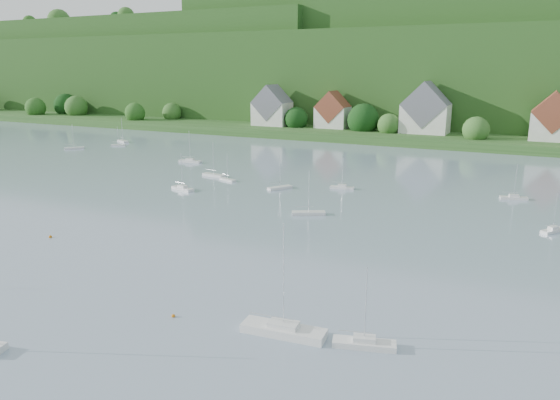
% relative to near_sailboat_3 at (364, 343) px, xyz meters
% --- Properties ---
extents(far_shore_strip, '(600.00, 60.00, 3.00)m').
position_rel_near_sailboat_3_xyz_m(far_shore_strip, '(-28.87, 157.91, 1.07)').
color(far_shore_strip, '#264E1D').
rests_on(far_shore_strip, ground).
extents(forested_ridge, '(620.00, 181.22, 69.89)m').
position_rel_near_sailboat_3_xyz_m(forested_ridge, '(-28.48, 226.48, 22.45)').
color(forested_ridge, '#1A4315').
rests_on(forested_ridge, ground).
extents(village_building_0, '(14.00, 10.40, 16.00)m').
position_rel_near_sailboat_3_xyz_m(village_building_0, '(-83.87, 144.91, 9.08)').
color(village_building_0, beige).
rests_on(village_building_0, far_shore_strip).
extents(village_building_1, '(12.00, 9.36, 14.00)m').
position_rel_near_sailboat_3_xyz_m(village_building_1, '(-58.87, 146.91, 8.32)').
color(village_building_1, beige).
rests_on(village_building_1, far_shore_strip).
extents(village_building_2, '(16.00, 11.44, 18.00)m').
position_rel_near_sailboat_3_xyz_m(village_building_2, '(-23.87, 145.91, 9.84)').
color(village_building_2, beige).
rests_on(village_building_2, far_shore_strip).
extents(village_building_3, '(13.00, 10.40, 15.50)m').
position_rel_near_sailboat_3_xyz_m(village_building_3, '(16.13, 143.91, 9.00)').
color(village_building_3, beige).
rests_on(village_building_3, far_shore_strip).
extents(near_sailboat_3, '(6.16, 3.20, 8.01)m').
position_rel_near_sailboat_3_xyz_m(near_sailboat_3, '(0.00, 0.00, 0.00)').
color(near_sailboat_3, white).
rests_on(near_sailboat_3, ground).
extents(near_sailboat_4, '(8.62, 3.15, 11.38)m').
position_rel_near_sailboat_3_xyz_m(near_sailboat_4, '(-7.83, -1.24, 0.11)').
color(near_sailboat_4, white).
rests_on(near_sailboat_4, ground).
extents(mooring_buoy_2, '(0.41, 0.41, 0.41)m').
position_rel_near_sailboat_3_xyz_m(mooring_buoy_2, '(-19.88, -3.01, -0.43)').
color(mooring_buoy_2, '#CD6B0C').
rests_on(mooring_buoy_2, ground).
extents(mooring_buoy_3, '(0.49, 0.49, 0.49)m').
position_rel_near_sailboat_3_xyz_m(mooring_buoy_3, '(-53.42, 10.13, -0.43)').
color(mooring_buoy_3, '#CD6B0C').
rests_on(mooring_buoy_3, ground).
extents(far_sailboat_cluster, '(201.35, 63.72, 8.71)m').
position_rel_near_sailboat_3_xyz_m(far_sailboat_cluster, '(-20.83, 73.25, -0.06)').
color(far_sailboat_cluster, white).
rests_on(far_sailboat_cluster, ground).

